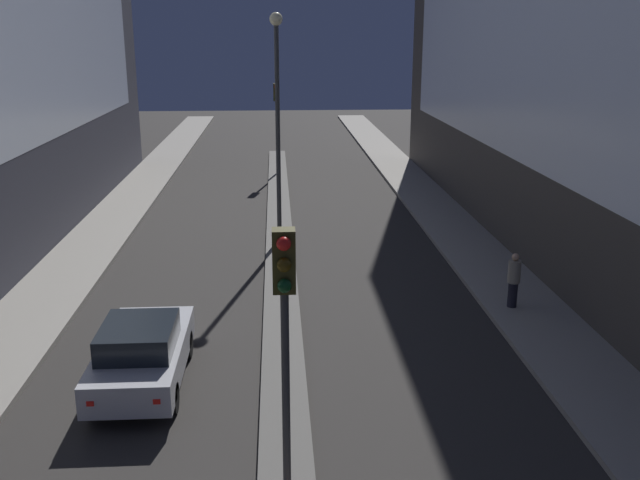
# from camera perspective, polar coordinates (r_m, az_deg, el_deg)

# --- Properties ---
(median_strip) EXTENTS (0.99, 39.01, 0.14)m
(median_strip) POSITION_cam_1_polar(r_m,az_deg,el_deg) (26.97, -3.26, 0.39)
(median_strip) COLOR #56544F
(median_strip) RESTS_ON ground
(traffic_light_near) EXTENTS (0.32, 0.42, 4.74)m
(traffic_light_near) POSITION_cam_1_polar(r_m,az_deg,el_deg) (10.05, -2.84, -6.16)
(traffic_light_near) COLOR #383838
(traffic_light_near) RESTS_ON median_strip
(traffic_light_mid) EXTENTS (0.32, 0.42, 4.74)m
(traffic_light_mid) POSITION_cam_1_polar(r_m,az_deg,el_deg) (38.14, -3.49, 10.49)
(traffic_light_mid) COLOR #383838
(traffic_light_mid) RESTS_ON median_strip
(street_lamp) EXTENTS (0.45, 0.45, 7.95)m
(street_lamp) POSITION_cam_1_polar(r_m,az_deg,el_deg) (25.09, -3.43, 11.06)
(street_lamp) COLOR #383838
(street_lamp) RESTS_ON median_strip
(car_left_lane) EXTENTS (1.78, 4.18, 1.53)m
(car_left_lane) POSITION_cam_1_polar(r_m,az_deg,el_deg) (16.09, -14.05, -8.74)
(car_left_lane) COLOR #B2B2B7
(car_left_lane) RESTS_ON ground
(pedestrian_on_right_sidewalk) EXTENTS (0.35, 0.35, 1.54)m
(pedestrian_on_right_sidewalk) POSITION_cam_1_polar(r_m,az_deg,el_deg) (20.25, 15.24, -3.03)
(pedestrian_on_right_sidewalk) COLOR black
(pedestrian_on_right_sidewalk) RESTS_ON sidewalk_right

